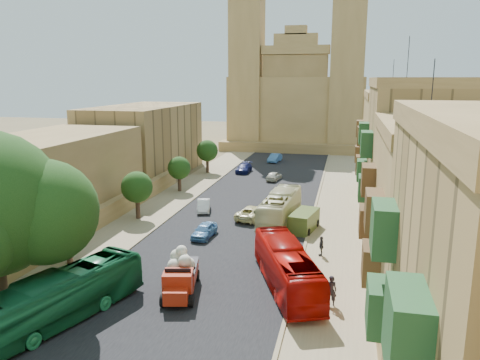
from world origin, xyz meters
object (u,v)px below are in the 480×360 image
at_px(bus_cream_east, 280,207).
at_px(pedestrian_c, 321,246).
at_px(pedestrian_a, 331,291).
at_px(church, 298,100).
at_px(street_tree_d, 207,151).
at_px(red_truck, 180,274).
at_px(car_white_b, 274,176).
at_px(car_dkblue, 244,168).
at_px(street_tree_a, 67,224).
at_px(bus_green_north, 63,296).
at_px(car_blue_a, 204,230).
at_px(bus_red_east, 287,267).
at_px(car_cream, 253,212).
at_px(olive_pickup, 304,221).
at_px(car_blue_b, 275,158).
at_px(car_white_a, 204,205).
at_px(street_tree_b, 137,187).
at_px(street_tree_c, 179,168).

distance_m(bus_cream_east, pedestrian_c, 9.42).
distance_m(pedestrian_a, pedestrian_c, 8.32).
distance_m(church, pedestrian_a, 70.18).
bearing_deg(street_tree_d, red_truck, -75.72).
bearing_deg(car_white_b, church, -79.50).
xyz_separation_m(red_truck, car_dkblue, (-4.60, 40.10, -0.65)).
distance_m(street_tree_a, pedestrian_a, 19.73).
bearing_deg(red_truck, bus_green_north, -137.98).
relative_size(street_tree_d, car_dkblue, 1.08).
distance_m(red_truck, car_blue_a, 10.98).
xyz_separation_m(bus_red_east, car_cream, (-5.23, 14.87, -0.79)).
bearing_deg(street_tree_a, olive_pickup, 36.09).
relative_size(red_truck, bus_red_east, 0.51).
bearing_deg(car_blue_b, car_blue_a, -82.53).
bearing_deg(car_dkblue, pedestrian_a, -69.73).
distance_m(car_blue_a, car_white_a, 8.40).
distance_m(street_tree_b, street_tree_d, 24.00).
height_order(car_cream, pedestrian_a, pedestrian_a).
bearing_deg(car_dkblue, car_white_b, -40.40).
distance_m(bus_red_east, car_blue_a, 11.96).
height_order(olive_pickup, car_dkblue, olive_pickup).
xyz_separation_m(red_truck, pedestrian_c, (8.55, 8.65, -0.50)).
bearing_deg(church, bus_green_north, -94.24).
relative_size(bus_green_north, pedestrian_c, 6.61).
bearing_deg(car_white_b, pedestrian_a, 113.97).
bearing_deg(bus_green_north, bus_red_east, 49.08).
xyz_separation_m(church, bus_green_north, (-5.50, -74.26, -8.03)).
distance_m(church, red_truck, 69.89).
distance_m(street_tree_c, car_white_b, 13.87).
height_order(street_tree_a, car_cream, street_tree_a).
xyz_separation_m(car_white_b, pedestrian_c, (7.93, -26.91, 0.20)).
relative_size(street_tree_b, pedestrian_a, 2.43).
relative_size(olive_pickup, car_blue_b, 1.08).
height_order(bus_green_north, bus_red_east, bus_green_north).
bearing_deg(pedestrian_c, bus_green_north, -50.60).
distance_m(red_truck, bus_red_east, 7.01).
relative_size(car_cream, car_blue_b, 1.16).
height_order(car_white_b, car_blue_b, car_blue_b).
bearing_deg(car_white_b, bus_green_north, 91.21).
relative_size(olive_pickup, pedestrian_c, 2.80).
relative_size(bus_green_north, car_blue_b, 2.55).
xyz_separation_m(bus_green_north, car_cream, (6.77, 22.02, -0.81)).
relative_size(red_truck, car_white_b, 1.49).
relative_size(bus_cream_east, pedestrian_c, 6.48).
relative_size(street_tree_c, car_white_b, 1.21).
bearing_deg(car_dkblue, bus_red_east, -72.87).
bearing_deg(bus_red_east, pedestrian_c, -128.13).
xyz_separation_m(street_tree_a, bus_red_east, (16.50, -0.49, -1.65)).
distance_m(car_white_a, pedestrian_c, 16.38).
distance_m(car_white_b, pedestrian_c, 28.06).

